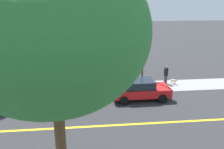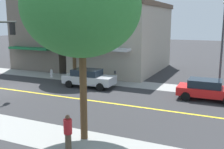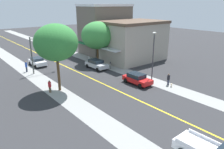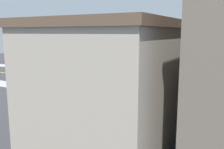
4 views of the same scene
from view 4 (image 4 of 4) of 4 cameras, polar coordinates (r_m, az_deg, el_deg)
name	(u,v)px [view 4 (image 4 of 4)]	position (r m, az deg, el deg)	size (l,w,h in m)	color
ground_plane	(216,98)	(28.54, 22.75, -4.99)	(140.00, 140.00, 0.00)	#2D2D30
sidewalk_left	(206,115)	(22.60, 20.79, -8.59)	(2.68, 126.00, 0.01)	gray
sidewalk_right	(222,87)	(34.57, 24.01, -2.62)	(2.68, 126.00, 0.01)	gray
road_centerline_stripe	(216,98)	(28.54, 22.75, -4.98)	(0.20, 126.00, 0.00)	yellow
tan_rowhouse	(118,77)	(17.16, 1.35, -0.51)	(12.99, 8.44, 7.59)	#A39989
street_tree_left_near	(180,52)	(22.32, 15.31, 4.96)	(5.88, 5.88, 7.65)	brown
street_tree_right_corner	(145,37)	(35.87, 7.66, 8.50)	(5.32, 5.32, 8.46)	brown
fire_hydrant	(208,108)	(23.06, 21.13, -7.20)	(0.44, 0.24, 0.83)	silver
parking_meter	(133,93)	(25.20, 4.90, -4.16)	(0.12, 0.18, 1.26)	#4C4C51
traffic_light_mast	(209,56)	(32.14, 21.33, 3.96)	(5.51, 0.32, 5.84)	#474C47
street_lamp	(62,55)	(28.74, -11.48, 4.39)	(0.70, 0.36, 7.06)	#38383D
red_sedan_left_curb	(79,83)	(30.55, -7.50, -1.90)	(2.14, 4.25, 1.47)	red
silver_sedan_left_curb	(155,92)	(26.10, 9.95, -3.88)	(2.25, 4.47, 1.53)	#B7BABF
white_pickup_truck	(36,67)	(45.77, -17.01, 1.69)	(2.35, 5.88, 1.67)	silver
pedestrian_red_shirt	(148,73)	(37.53, 8.29, 0.31)	(0.37, 0.37, 1.59)	brown
pedestrian_black_shirt	(43,84)	(30.24, -15.52, -2.15)	(0.38, 0.38, 1.62)	#33384C
small_dog	(40,88)	(30.95, -16.16, -2.93)	(0.59, 0.48, 0.47)	#C6B28C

